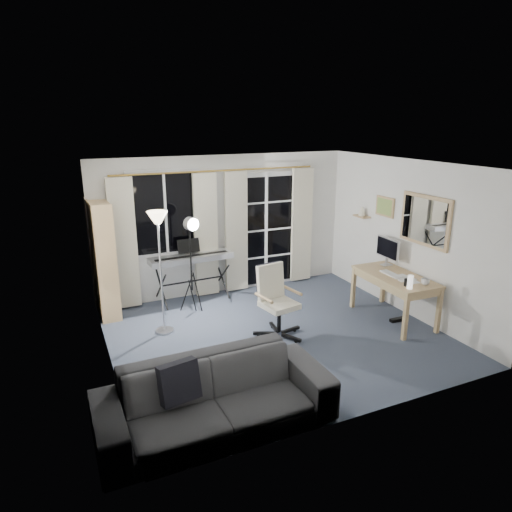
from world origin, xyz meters
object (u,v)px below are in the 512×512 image
at_px(desk, 395,281).
at_px(mug, 425,281).
at_px(keyboard_piano, 191,259).
at_px(torchiere_lamp, 159,236).
at_px(bookshelf, 101,262).
at_px(office_chair, 274,294).
at_px(sofa, 215,387).
at_px(monitor, 388,249).
at_px(studio_light, 191,235).

height_order(desk, mug, mug).
bearing_deg(keyboard_piano, desk, -39.26).
bearing_deg(desk, torchiere_lamp, 164.67).
bearing_deg(bookshelf, office_chair, -41.42).
relative_size(bookshelf, desk, 1.33).
distance_m(mug, sofa, 3.54).
height_order(torchiere_lamp, sofa, torchiere_lamp).
relative_size(office_chair, mug, 8.73).
distance_m(torchiere_lamp, office_chair, 1.79).
bearing_deg(sofa, desk, 21.19).
height_order(office_chair, sofa, office_chair).
relative_size(monitor, mug, 4.40).
xyz_separation_m(mug, sofa, (-3.43, -0.82, -0.32)).
distance_m(desk, sofa, 3.59).
relative_size(bookshelf, mug, 15.40).
distance_m(keyboard_piano, monitor, 3.17).
bearing_deg(bookshelf, torchiere_lamp, -58.16).
height_order(keyboard_piano, office_chair, keyboard_piano).
bearing_deg(sofa, monitor, 26.21).
bearing_deg(sofa, office_chair, 47.86).
relative_size(office_chair, desk, 0.76).
bearing_deg(mug, sofa, -166.51).
height_order(office_chair, desk, office_chair).
bearing_deg(office_chair, torchiere_lamp, 143.63).
bearing_deg(keyboard_piano, sofa, -105.45).
distance_m(keyboard_piano, sofa, 3.34).
xyz_separation_m(keyboard_piano, mug, (2.70, -2.42, 0.02)).
bearing_deg(mug, desk, 101.31).
xyz_separation_m(torchiere_lamp, keyboard_piano, (0.70, 0.91, -0.67)).
distance_m(bookshelf, keyboard_piano, 1.40).
height_order(bookshelf, office_chair, bookshelf).
bearing_deg(bookshelf, desk, -29.29).
height_order(torchiere_lamp, monitor, torchiere_lamp).
bearing_deg(torchiere_lamp, bookshelf, 124.23).
distance_m(bookshelf, sofa, 3.44).
xyz_separation_m(keyboard_piano, office_chair, (0.73, -1.61, -0.16)).
relative_size(keyboard_piano, office_chair, 1.36).
xyz_separation_m(desk, sofa, (-3.33, -1.32, -0.17)).
distance_m(monitor, sofa, 3.98).
bearing_deg(keyboard_piano, mug, -44.68).
height_order(torchiere_lamp, office_chair, torchiere_lamp).
distance_m(torchiere_lamp, keyboard_piano, 1.33).
relative_size(keyboard_piano, monitor, 2.71).
relative_size(keyboard_piano, desk, 1.03).
distance_m(torchiere_lamp, desk, 3.55).
bearing_deg(mug, keyboard_piano, 138.15).
relative_size(keyboard_piano, mug, 11.90).
bearing_deg(sofa, torchiere_lamp, 88.93).
distance_m(keyboard_piano, desk, 3.24).
bearing_deg(studio_light, keyboard_piano, 59.09).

